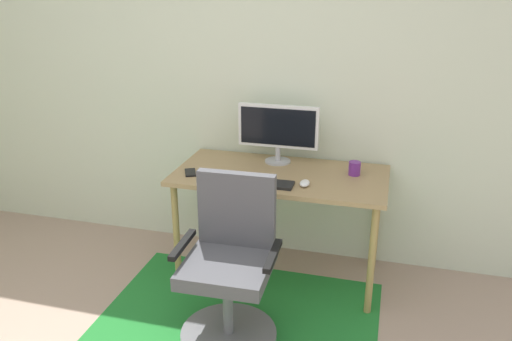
% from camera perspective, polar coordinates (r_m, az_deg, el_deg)
% --- Properties ---
extents(wall_back, '(6.00, 0.10, 2.60)m').
position_cam_1_polar(wall_back, '(3.76, -2.01, 10.16)').
color(wall_back, silver).
rests_on(wall_back, ground).
extents(area_rug, '(1.68, 1.41, 0.01)m').
position_cam_1_polar(area_rug, '(3.24, -2.46, -16.96)').
color(area_rug, '#21782D').
rests_on(area_rug, ground).
extents(desk, '(1.40, 0.70, 0.77)m').
position_cam_1_polar(desk, '(3.43, 2.70, -1.50)').
color(desk, '#9F8156').
rests_on(desk, ground).
extents(monitor, '(0.56, 0.18, 0.41)m').
position_cam_1_polar(monitor, '(3.54, 2.47, 4.63)').
color(monitor, '#B2B2B7').
rests_on(monitor, desk).
extents(keyboard, '(0.43, 0.13, 0.02)m').
position_cam_1_polar(keyboard, '(3.22, 0.37, -1.35)').
color(keyboard, black).
rests_on(keyboard, desk).
extents(computer_mouse, '(0.06, 0.10, 0.03)m').
position_cam_1_polar(computer_mouse, '(3.21, 5.41, -1.41)').
color(computer_mouse, white).
rests_on(computer_mouse, desk).
extents(coffee_cup, '(0.08, 0.08, 0.09)m').
position_cam_1_polar(coffee_cup, '(3.42, 10.85, 0.23)').
color(coffee_cup, '#6B2A88').
rests_on(coffee_cup, desk).
extents(cell_phone, '(0.12, 0.16, 0.01)m').
position_cam_1_polar(cell_phone, '(3.43, -7.28, -0.22)').
color(cell_phone, black).
rests_on(cell_phone, desk).
extents(office_chair, '(0.56, 0.56, 0.96)m').
position_cam_1_polar(office_chair, '(2.99, -2.88, -11.59)').
color(office_chair, slate).
rests_on(office_chair, ground).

